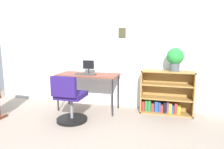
% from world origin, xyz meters
% --- Properties ---
extents(wall_back, '(5.20, 0.12, 2.50)m').
position_xyz_m(wall_back, '(0.00, 2.15, 1.25)').
color(wall_back, silver).
rests_on(wall_back, ground_plane).
extents(desk, '(1.19, 0.53, 0.72)m').
position_xyz_m(desk, '(-0.23, 1.74, 0.66)').
color(desk, brown).
rests_on(desk, ground_plane).
extents(monitor, '(0.22, 0.20, 0.26)m').
position_xyz_m(monitor, '(-0.24, 1.77, 0.84)').
color(monitor, '#262628').
rests_on(monitor, desk).
extents(keyboard, '(0.41, 0.13, 0.02)m').
position_xyz_m(keyboard, '(-0.26, 1.66, 0.73)').
color(keyboard, '#343635').
rests_on(keyboard, desk).
extents(office_chair, '(0.52, 0.55, 0.82)m').
position_xyz_m(office_chair, '(-0.29, 1.06, 0.35)').
color(office_chair, black).
rests_on(office_chair, ground_plane).
extents(bookshelf_low, '(0.96, 0.30, 0.81)m').
position_xyz_m(bookshelf_low, '(1.24, 1.96, 0.36)').
color(bookshelf_low, olive).
rests_on(bookshelf_low, ground_plane).
extents(potted_plant_on_shelf, '(0.30, 0.30, 0.42)m').
position_xyz_m(potted_plant_on_shelf, '(1.38, 1.90, 1.06)').
color(potted_plant_on_shelf, '#474C51').
rests_on(potted_plant_on_shelf, bookshelf_low).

